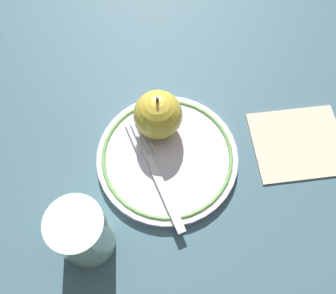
# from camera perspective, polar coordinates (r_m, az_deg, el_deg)

# --- Properties ---
(ground_plane) EXTENTS (2.00, 2.00, 0.00)m
(ground_plane) POSITION_cam_1_polar(r_m,az_deg,el_deg) (0.57, -1.11, -1.64)
(ground_plane) COLOR #3C5D6B
(plate) EXTENTS (0.21, 0.21, 0.02)m
(plate) POSITION_cam_1_polar(r_m,az_deg,el_deg) (0.56, -0.00, -1.19)
(plate) COLOR silver
(plate) RESTS_ON ground_plane
(apple_red_whole) EXTENTS (0.07, 0.07, 0.08)m
(apple_red_whole) POSITION_cam_1_polar(r_m,az_deg,el_deg) (0.54, -1.53, 4.94)
(apple_red_whole) COLOR gold
(apple_red_whole) RESTS_ON plate
(fork) EXTENTS (0.16, 0.13, 0.00)m
(fork) POSITION_cam_1_polar(r_m,az_deg,el_deg) (0.54, -1.64, -4.49)
(fork) COLOR silver
(fork) RESTS_ON plate
(drinking_glass) EXTENTS (0.07, 0.07, 0.11)m
(drinking_glass) POSITION_cam_1_polar(r_m,az_deg,el_deg) (0.49, -12.89, -12.69)
(drinking_glass) COLOR silver
(drinking_glass) RESTS_ON ground_plane
(napkin_folded) EXTENTS (0.16, 0.17, 0.01)m
(napkin_folded) POSITION_cam_1_polar(r_m,az_deg,el_deg) (0.61, 19.27, 0.62)
(napkin_folded) COLOR beige
(napkin_folded) RESTS_ON ground_plane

